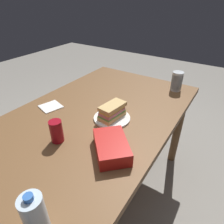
{
  "coord_description": "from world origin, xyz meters",
  "views": [
    {
      "loc": [
        -0.8,
        -0.67,
        1.44
      ],
      "look_at": [
        0.04,
        -0.13,
        0.82
      ],
      "focal_mm": 31.38,
      "sensor_mm": 36.0,
      "label": 1
    }
  ],
  "objects": [
    {
      "name": "water_bottle_tall",
      "position": [
        -0.65,
        -0.31,
        0.87
      ],
      "size": [
        0.07,
        0.07,
        0.21
      ],
      "color": "silver",
      "rests_on": "dining_table"
    },
    {
      "name": "paper_plate",
      "position": [
        0.04,
        -0.13,
        0.77
      ],
      "size": [
        0.23,
        0.23,
        0.01
      ],
      "primitive_type": "cylinder",
      "color": "white",
      "rests_on": "dining_table"
    },
    {
      "name": "plastic_cup_stack",
      "position": [
        0.66,
        -0.33,
        0.84
      ],
      "size": [
        0.08,
        0.08,
        0.15
      ],
      "color": "silver",
      "rests_on": "dining_table"
    },
    {
      "name": "paper_napkin",
      "position": [
        -0.07,
        0.3,
        0.77
      ],
      "size": [
        0.16,
        0.16,
        0.01
      ],
      "primitive_type": "cube",
      "rotation": [
        0.0,
        0.0,
        2.86
      ],
      "color": "white",
      "rests_on": "dining_table"
    },
    {
      "name": "dining_table",
      "position": [
        0.0,
        0.0,
        0.68
      ],
      "size": [
        1.6,
        0.96,
        0.77
      ],
      "color": "brown",
      "rests_on": "ground_plane"
    },
    {
      "name": "chip_bag",
      "position": [
        -0.21,
        -0.28,
        0.8
      ],
      "size": [
        0.27,
        0.27,
        0.07
      ],
      "primitive_type": "cube",
      "rotation": [
        0.0,
        0.0,
        0.77
      ],
      "color": "red",
      "rests_on": "dining_table"
    },
    {
      "name": "sandwich",
      "position": [
        0.04,
        -0.13,
        0.82
      ],
      "size": [
        0.19,
        0.12,
        0.08
      ],
      "color": "#DBB26B",
      "rests_on": "paper_plate"
    },
    {
      "name": "ground_plane",
      "position": [
        0.0,
        0.0,
        0.0
      ],
      "size": [
        8.0,
        8.0,
        0.0
      ],
      "primitive_type": "plane",
      "color": "gray"
    },
    {
      "name": "soda_can_red",
      "position": [
        -0.29,
        -0.0,
        0.83
      ],
      "size": [
        0.07,
        0.07,
        0.12
      ],
      "primitive_type": "cylinder",
      "color": "maroon",
      "rests_on": "dining_table"
    }
  ]
}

